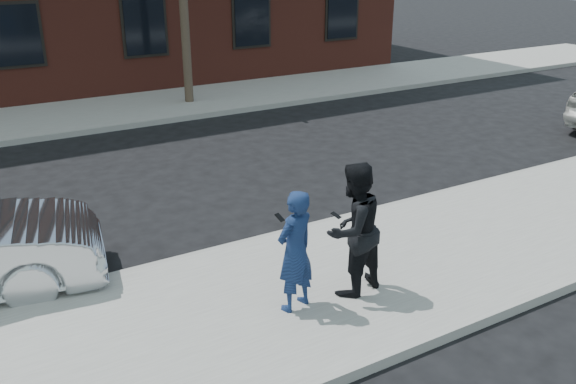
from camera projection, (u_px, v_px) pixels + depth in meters
ground at (181, 327)px, 7.88m from camera, size 100.00×100.00×0.00m
near_sidewalk at (187, 332)px, 7.65m from camera, size 50.00×3.50×0.15m
near_curb at (143, 271)px, 9.09m from camera, size 50.00×0.10×0.15m
far_sidewalk at (34, 121)px, 16.87m from camera, size 50.00×3.50×0.15m
far_curb at (46, 138)px, 15.42m from camera, size 50.00×0.10×0.15m
man_hoodie at (295, 251)px, 7.74m from camera, size 0.69×0.55×1.65m
man_peacoat at (353, 229)px, 8.08m from camera, size 1.03×0.88×1.86m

